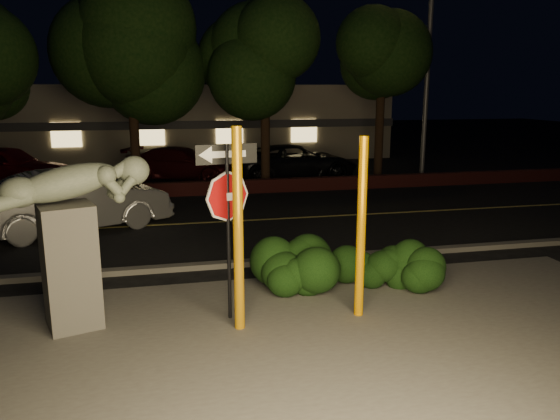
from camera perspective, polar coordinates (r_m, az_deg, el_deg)
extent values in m
plane|color=black|center=(18.85, -7.35, 0.85)|extent=(90.00, 90.00, 0.00)
cube|color=#4C4944|center=(8.46, -0.15, -13.99)|extent=(14.00, 6.00, 0.02)
cube|color=black|center=(15.93, -6.34, -1.27)|extent=(80.00, 8.00, 0.01)
cube|color=#B5A248|center=(15.93, -6.34, -1.22)|extent=(80.00, 0.12, 0.00)
cube|color=#4C4944|center=(12.00, -4.17, -5.59)|extent=(80.00, 0.25, 0.12)
cube|color=#491817|center=(20.07, -7.72, 2.28)|extent=(40.00, 0.35, 0.50)
cube|color=black|center=(25.72, -8.81, 3.94)|extent=(40.00, 12.00, 0.01)
cube|color=gray|center=(33.48, -9.88, 9.30)|extent=(22.00, 10.00, 4.00)
cube|color=#333338|center=(28.40, -9.36, 8.77)|extent=(22.00, 0.20, 0.40)
cube|color=#FFD87F|center=(28.76, -21.45, 7.33)|extent=(1.40, 0.08, 1.20)
cube|color=#FFD87F|center=(28.43, -13.40, 7.80)|extent=(1.40, 0.08, 1.20)
cube|color=#FFD87F|center=(28.66, -5.30, 8.11)|extent=(1.40, 0.08, 1.20)
cube|color=#FFD87F|center=(29.43, 2.53, 8.27)|extent=(1.40, 0.08, 1.20)
cylinder|color=black|center=(21.68, -14.97, 7.72)|extent=(0.36, 0.36, 4.25)
ellipsoid|color=black|center=(21.73, -15.58, 18.14)|extent=(5.20, 5.20, 4.68)
cylinder|color=black|center=(21.66, -1.55, 7.81)|extent=(0.36, 0.36, 4.00)
ellipsoid|color=black|center=(21.67, -1.61, 17.55)|extent=(4.80, 4.80, 4.32)
cylinder|color=black|center=(23.61, 10.33, 7.88)|extent=(0.36, 0.36, 3.90)
ellipsoid|color=black|center=(23.59, 10.67, 16.35)|extent=(4.40, 4.40, 3.96)
cylinder|color=orange|center=(8.50, -4.39, -2.24)|extent=(0.16, 0.16, 3.25)
cylinder|color=#FFA100|center=(9.11, 8.47, -1.96)|extent=(0.15, 0.15, 3.06)
cylinder|color=black|center=(8.93, -5.41, -2.56)|extent=(0.06, 0.06, 2.94)
cube|color=white|center=(8.79, -5.50, 1.41)|extent=(0.44, 0.09, 0.13)
cube|color=black|center=(8.68, -5.59, 5.83)|extent=(0.99, 0.17, 0.32)
cube|color=white|center=(8.68, -5.59, 5.83)|extent=(0.63, 0.11, 0.13)
cube|color=#4C4944|center=(9.36, -21.07, -5.56)|extent=(1.00, 1.00, 2.04)
sphere|color=slate|center=(9.25, -15.01, 4.03)|extent=(0.47, 0.47, 0.47)
ellipsoid|color=black|center=(10.46, 1.77, -5.48)|extent=(2.27, 1.35, 1.11)
ellipsoid|color=black|center=(10.95, 9.14, -5.00)|extent=(1.75, 1.23, 1.04)
ellipsoid|color=black|center=(10.87, 14.29, -5.63)|extent=(1.37, 0.87, 0.95)
cylinder|color=#535258|center=(23.87, 15.22, 14.85)|extent=(0.20, 0.20, 9.84)
imported|color=silver|center=(15.70, -20.72, 0.86)|extent=(5.31, 3.64, 1.66)
imported|color=maroon|center=(23.81, -26.85, 4.08)|extent=(5.30, 3.45, 1.68)
imported|color=#400F13|center=(23.60, -10.23, 4.80)|extent=(5.13, 3.62, 1.38)
imported|color=black|center=(23.43, 1.60, 5.06)|extent=(5.41, 2.68, 1.48)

